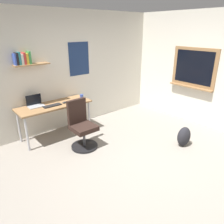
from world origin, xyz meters
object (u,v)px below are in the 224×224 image
(computer_mouse, at_px, (65,102))
(backpack, at_px, (184,136))
(office_chair, at_px, (82,127))
(laptop, at_px, (35,104))
(keyboard, at_px, (52,106))
(coffee_mug, at_px, (82,96))
(desk, at_px, (55,108))

(computer_mouse, relative_size, backpack, 0.26)
(office_chair, bearing_deg, backpack, -39.25)
(office_chair, relative_size, laptop, 3.06)
(laptop, xyz_separation_m, keyboard, (0.27, -0.21, -0.04))
(keyboard, relative_size, backpack, 0.93)
(keyboard, distance_m, computer_mouse, 0.28)
(keyboard, bearing_deg, office_chair, -68.96)
(laptop, distance_m, coffee_mug, 1.02)
(computer_mouse, relative_size, coffee_mug, 1.13)
(office_chair, height_order, coffee_mug, office_chair)
(computer_mouse, bearing_deg, laptop, 158.79)
(computer_mouse, distance_m, backpack, 2.55)
(keyboard, bearing_deg, coffee_mug, 3.87)
(office_chair, height_order, keyboard, office_chair)
(office_chair, distance_m, laptop, 1.09)
(office_chair, relative_size, backpack, 2.39)
(laptop, relative_size, coffee_mug, 3.37)
(office_chair, height_order, laptop, laptop)
(office_chair, relative_size, keyboard, 2.57)
(desk, distance_m, computer_mouse, 0.23)
(office_chair, distance_m, computer_mouse, 0.75)
(desk, height_order, computer_mouse, computer_mouse)
(desk, xyz_separation_m, keyboard, (-0.08, -0.07, 0.08))
(office_chair, xyz_separation_m, backpack, (1.57, -1.28, -0.21))
(keyboard, relative_size, computer_mouse, 3.56)
(desk, xyz_separation_m, coffee_mug, (0.66, -0.02, 0.12))
(desk, distance_m, backpack, 2.71)
(keyboard, height_order, computer_mouse, computer_mouse)
(laptop, height_order, keyboard, laptop)
(desk, height_order, coffee_mug, coffee_mug)
(office_chair, distance_m, backpack, 2.03)
(desk, distance_m, coffee_mug, 0.67)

